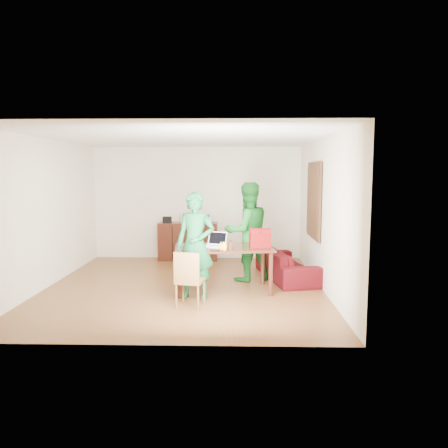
{
  "coord_description": "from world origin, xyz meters",
  "views": [
    {
      "loc": [
        0.93,
        -7.82,
        2.09
      ],
      "look_at": [
        0.73,
        -0.06,
        1.17
      ],
      "focal_mm": 35.0,
      "sensor_mm": 36.0,
      "label": 1
    }
  ],
  "objects_px": {
    "red_bag": "(260,240)",
    "table": "(224,252)",
    "person_near": "(195,245)",
    "sofa": "(286,264)",
    "laptop": "(213,244)",
    "person_far": "(247,232)",
    "bottle": "(231,245)",
    "chair": "(190,291)"
  },
  "relations": [
    {
      "from": "person_near",
      "to": "red_bag",
      "type": "bearing_deg",
      "value": 29.93
    },
    {
      "from": "person_far",
      "to": "laptop",
      "type": "xyz_separation_m",
      "value": [
        -0.62,
        -0.81,
        -0.11
      ]
    },
    {
      "from": "person_far",
      "to": "bottle",
      "type": "bearing_deg",
      "value": 50.28
    },
    {
      "from": "bottle",
      "to": "laptop",
      "type": "bearing_deg",
      "value": 133.93
    },
    {
      "from": "person_far",
      "to": "table",
      "type": "bearing_deg",
      "value": 36.91
    },
    {
      "from": "person_near",
      "to": "red_bag",
      "type": "xyz_separation_m",
      "value": [
        1.09,
        0.41,
        0.03
      ]
    },
    {
      "from": "table",
      "to": "red_bag",
      "type": "xyz_separation_m",
      "value": [
        0.63,
        -0.04,
        0.23
      ]
    },
    {
      "from": "person_far",
      "to": "bottle",
      "type": "relative_size",
      "value": 11.77
    },
    {
      "from": "person_near",
      "to": "sofa",
      "type": "bearing_deg",
      "value": 49.54
    },
    {
      "from": "table",
      "to": "sofa",
      "type": "height_order",
      "value": "table"
    },
    {
      "from": "red_bag",
      "to": "bottle",
      "type": "bearing_deg",
      "value": -155.71
    },
    {
      "from": "red_bag",
      "to": "table",
      "type": "bearing_deg",
      "value": 170.57
    },
    {
      "from": "table",
      "to": "chair",
      "type": "xyz_separation_m",
      "value": [
        -0.5,
        -0.96,
        -0.43
      ]
    },
    {
      "from": "table",
      "to": "chair",
      "type": "distance_m",
      "value": 1.17
    },
    {
      "from": "person_near",
      "to": "sofa",
      "type": "xyz_separation_m",
      "value": [
        1.68,
        1.41,
        -0.6
      ]
    },
    {
      "from": "bottle",
      "to": "red_bag",
      "type": "xyz_separation_m",
      "value": [
        0.51,
        0.3,
        0.05
      ]
    },
    {
      "from": "table",
      "to": "person_far",
      "type": "xyz_separation_m",
      "value": [
        0.44,
        0.79,
        0.26
      ]
    },
    {
      "from": "table",
      "to": "sofa",
      "type": "relative_size",
      "value": 0.92
    },
    {
      "from": "person_near",
      "to": "laptop",
      "type": "relative_size",
      "value": 4.17
    },
    {
      "from": "chair",
      "to": "sofa",
      "type": "bearing_deg",
      "value": 59.78
    },
    {
      "from": "chair",
      "to": "red_bag",
      "type": "distance_m",
      "value": 1.6
    },
    {
      "from": "bottle",
      "to": "sofa",
      "type": "distance_m",
      "value": 1.8
    },
    {
      "from": "person_near",
      "to": "laptop",
      "type": "distance_m",
      "value": 0.51
    },
    {
      "from": "person_near",
      "to": "bottle",
      "type": "bearing_deg",
      "value": 20.28
    },
    {
      "from": "sofa",
      "to": "person_near",
      "type": "bearing_deg",
      "value": 118.01
    },
    {
      "from": "table",
      "to": "laptop",
      "type": "distance_m",
      "value": 0.23
    },
    {
      "from": "table",
      "to": "sofa",
      "type": "distance_m",
      "value": 1.61
    },
    {
      "from": "person_far",
      "to": "sofa",
      "type": "height_order",
      "value": "person_far"
    },
    {
      "from": "laptop",
      "to": "person_far",
      "type": "bearing_deg",
      "value": 76.57
    },
    {
      "from": "bottle",
      "to": "chair",
      "type": "bearing_deg",
      "value": -134.88
    },
    {
      "from": "person_far",
      "to": "sofa",
      "type": "bearing_deg",
      "value": 168.5
    },
    {
      "from": "table",
      "to": "bottle",
      "type": "distance_m",
      "value": 0.4
    },
    {
      "from": "table",
      "to": "laptop",
      "type": "relative_size",
      "value": 4.19
    },
    {
      "from": "chair",
      "to": "person_near",
      "type": "bearing_deg",
      "value": 97.1
    },
    {
      "from": "table",
      "to": "person_far",
      "type": "bearing_deg",
      "value": 54.71
    },
    {
      "from": "red_bag",
      "to": "chair",
      "type": "bearing_deg",
      "value": -146.73
    },
    {
      "from": "chair",
      "to": "person_far",
      "type": "xyz_separation_m",
      "value": [
        0.94,
        1.75,
        0.69
      ]
    },
    {
      "from": "laptop",
      "to": "bottle",
      "type": "bearing_deg",
      "value": -22.14
    },
    {
      "from": "sofa",
      "to": "table",
      "type": "bearing_deg",
      "value": 116.32
    },
    {
      "from": "person_far",
      "to": "bottle",
      "type": "distance_m",
      "value": 1.17
    },
    {
      "from": "laptop",
      "to": "person_near",
      "type": "bearing_deg",
      "value": -99.14
    },
    {
      "from": "laptop",
      "to": "red_bag",
      "type": "height_order",
      "value": "red_bag"
    }
  ]
}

